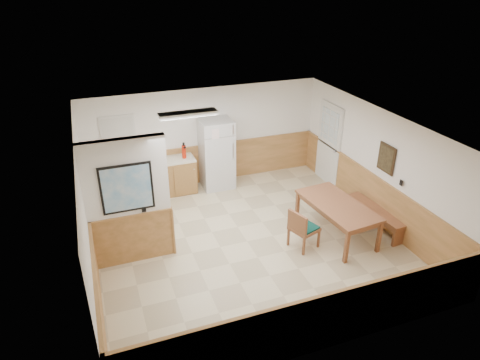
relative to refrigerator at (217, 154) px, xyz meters
name	(u,v)px	position (x,y,z in m)	size (l,w,h in m)	color
ground	(247,241)	(-0.19, -2.63, -0.89)	(6.00, 6.00, 0.00)	beige
ceiling	(248,127)	(-0.19, -2.63, 1.61)	(6.00, 6.00, 0.02)	white
back_wall	(205,137)	(-0.19, 0.37, 0.36)	(6.00, 0.02, 2.50)	white
right_wall	(377,166)	(2.81, -2.63, 0.36)	(0.02, 6.00, 2.50)	white
left_wall	(86,216)	(-3.19, -2.63, 0.36)	(0.02, 6.00, 2.50)	white
wainscot_back	(206,164)	(-0.19, 0.35, -0.39)	(6.00, 0.04, 1.00)	tan
wainscot_right	(371,196)	(2.79, -2.63, -0.39)	(0.04, 6.00, 1.00)	tan
wainscot_left	(94,251)	(-3.17, -2.63, -0.39)	(0.04, 6.00, 1.00)	tan
partition_wall	(129,204)	(-2.44, -2.43, 0.34)	(1.50, 0.20, 2.50)	white
kitchen_counter	(162,177)	(-1.40, 0.05, -0.43)	(2.20, 0.61, 1.00)	olive
exterior_door	(329,144)	(2.78, -0.73, 0.16)	(0.07, 1.02, 2.15)	silver
kitchen_window	(119,136)	(-2.29, 0.35, 0.66)	(0.80, 0.04, 1.00)	silver
wall_painting	(386,159)	(2.78, -2.93, 0.66)	(0.04, 0.50, 0.60)	#302213
fluorescent_fixture	(188,114)	(-0.99, -1.33, 1.56)	(1.20, 0.30, 0.09)	silver
refrigerator	(217,154)	(0.00, 0.00, 0.00)	(0.79, 0.72, 1.78)	silver
dining_table	(337,208)	(1.64, -3.04, -0.23)	(1.09, 1.91, 0.75)	#AD633F
dining_bench	(375,213)	(2.61, -3.06, -0.55)	(0.49, 1.63, 0.45)	#AD633F
dining_chair	(301,227)	(0.73, -3.21, -0.40)	(0.79, 0.65, 0.85)	#AD633F
fire_extinguisher	(184,151)	(-0.83, 0.02, 0.19)	(0.13, 0.13, 0.40)	red
soap_bottle	(121,162)	(-2.33, 0.05, 0.12)	(0.07, 0.07, 0.21)	#177E34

